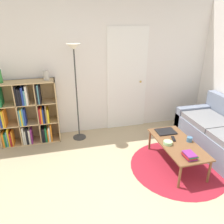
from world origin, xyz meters
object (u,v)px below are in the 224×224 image
object	(u,v)px
floor_lamp	(75,66)
bowl	(168,143)
bookshelf	(27,115)
bottle_middle	(0,76)
cup	(189,139)
laptop	(166,132)
coffee_table	(177,145)
vase_on_shelf	(46,75)

from	to	relation	value
floor_lamp	bowl	bearing A→B (deg)	-45.14
bookshelf	bottle_middle	size ratio (longest dim) A/B	4.27
bowl	cup	distance (m)	0.37
bookshelf	laptop	size ratio (longest dim) A/B	3.65
bowl	bottle_middle	world-z (taller)	bottle_middle
coffee_table	vase_on_shelf	size ratio (longest dim) A/B	6.61
bowl	vase_on_shelf	xyz separation A→B (m)	(-1.75, 1.34, 0.85)
bowl	vase_on_shelf	size ratio (longest dim) A/B	0.82
floor_lamp	laptop	bearing A→B (deg)	-32.17
bookshelf	bottle_middle	bearing A→B (deg)	-179.33
laptop	cup	xyz separation A→B (m)	(0.21, -0.38, 0.03)
coffee_table	laptop	distance (m)	0.37
cup	bottle_middle	size ratio (longest dim) A/B	0.30
vase_on_shelf	laptop	bearing A→B (deg)	-27.09
floor_lamp	bottle_middle	bearing A→B (deg)	175.99
bowl	floor_lamp	bearing A→B (deg)	134.86
bookshelf	coffee_table	world-z (taller)	bookshelf
floor_lamp	vase_on_shelf	size ratio (longest dim) A/B	10.79
floor_lamp	laptop	size ratio (longest dim) A/B	5.55
floor_lamp	vase_on_shelf	xyz separation A→B (m)	(-0.50, 0.09, -0.16)
floor_lamp	bottle_middle	distance (m)	1.26
bottle_middle	vase_on_shelf	bearing A→B (deg)	0.35
floor_lamp	bottle_middle	xyz separation A→B (m)	(-1.25, 0.09, -0.13)
laptop	cup	bearing A→B (deg)	-60.60
bookshelf	bowl	world-z (taller)	bookshelf
coffee_table	vase_on_shelf	distance (m)	2.51
floor_lamp	coffee_table	size ratio (longest dim) A/B	1.63
coffee_table	vase_on_shelf	world-z (taller)	vase_on_shelf
bowl	bottle_middle	distance (m)	2.97
bookshelf	cup	xyz separation A→B (m)	(2.55, -1.35, -0.13)
laptop	bowl	world-z (taller)	bowl
floor_lamp	bottle_middle	world-z (taller)	floor_lamp
bowl	cup	world-z (taller)	cup
laptop	bowl	xyz separation A→B (m)	(-0.16, -0.37, 0.02)
laptop	bottle_middle	world-z (taller)	bottle_middle
cup	vase_on_shelf	size ratio (longest dim) A/B	0.50
cup	floor_lamp	bearing A→B (deg)	142.01
bookshelf	coffee_table	bearing A→B (deg)	-29.77
floor_lamp	coffee_table	world-z (taller)	floor_lamp
bookshelf	laptop	distance (m)	2.53
coffee_table	laptop	bearing A→B (deg)	92.45
bottle_middle	floor_lamp	bearing A→B (deg)	-4.01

